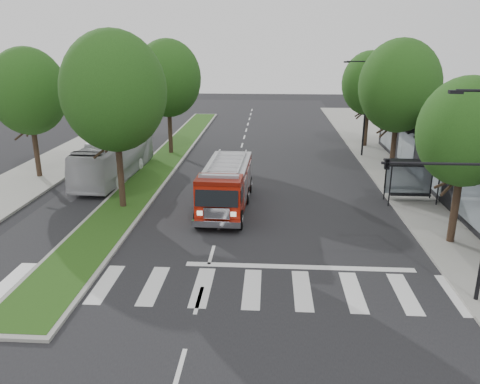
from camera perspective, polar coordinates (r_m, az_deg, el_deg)
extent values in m
plane|color=black|center=(21.92, -3.49, -7.65)|extent=(140.00, 140.00, 0.00)
cube|color=gray|center=(32.61, 21.18, -0.04)|extent=(5.00, 80.00, 0.15)
cube|color=gray|center=(35.45, -25.33, 0.81)|extent=(5.00, 80.00, 0.15)
cube|color=gray|center=(39.70, -8.97, 4.03)|extent=(3.00, 50.00, 0.14)
cube|color=#224112|center=(39.69, -8.97, 4.13)|extent=(2.60, 49.50, 0.02)
cylinder|color=black|center=(29.14, 17.83, 0.69)|extent=(0.08, 0.08, 2.50)
cylinder|color=black|center=(29.96, 23.03, 0.57)|extent=(0.08, 0.08, 2.50)
cylinder|color=black|center=(30.26, 17.31, 1.36)|extent=(0.08, 0.08, 2.50)
cylinder|color=black|center=(31.05, 22.33, 1.23)|extent=(0.08, 0.08, 2.50)
cube|color=black|center=(29.74, 20.42, 3.36)|extent=(3.20, 1.60, 0.12)
cube|color=#8C99A5|center=(30.70, 19.81, 1.44)|extent=(2.80, 0.04, 1.80)
cube|color=black|center=(30.27, 20.01, -0.30)|extent=(2.40, 0.40, 0.08)
cylinder|color=black|center=(24.59, 24.73, -1.75)|extent=(0.36, 0.36, 3.74)
ellipsoid|color=#17330E|center=(23.72, 25.87, 6.61)|extent=(4.40, 4.40, 5.06)
cylinder|color=black|center=(35.53, 18.18, 5.24)|extent=(0.36, 0.36, 4.40)
ellipsoid|color=#17330E|center=(34.91, 18.87, 12.13)|extent=(5.60, 5.60, 6.44)
cylinder|color=black|center=(45.14, 15.13, 7.77)|extent=(0.36, 0.36, 3.96)
ellipsoid|color=#17330E|center=(44.67, 15.53, 12.66)|extent=(5.00, 5.00, 5.75)
cylinder|color=black|center=(27.94, -14.38, 2.54)|extent=(0.36, 0.36, 4.62)
ellipsoid|color=#17330E|center=(27.14, -15.12, 11.76)|extent=(5.80, 5.80, 6.67)
cylinder|color=black|center=(41.18, -8.52, 7.57)|extent=(0.36, 0.36, 4.40)
ellipsoid|color=#17330E|center=(40.64, -8.80, 13.55)|extent=(5.60, 5.60, 6.44)
cylinder|color=black|center=(36.45, -23.59, 4.76)|extent=(0.36, 0.36, 4.18)
ellipsoid|color=#17330E|center=(35.85, -24.41, 11.12)|extent=(5.20, 5.20, 5.98)
cube|color=black|center=(17.32, 24.82, 11.01)|extent=(0.45, 0.20, 0.12)
cylinder|color=black|center=(17.64, 23.19, 3.19)|extent=(4.00, 0.10, 0.10)
imported|color=black|center=(17.22, 17.38, 2.11)|extent=(0.18, 0.22, 1.10)
cylinder|color=black|center=(40.77, 15.03, 9.63)|extent=(0.16, 0.16, 8.00)
cylinder|color=black|center=(40.27, 14.18, 15.19)|extent=(1.80, 0.10, 0.10)
cube|color=black|center=(40.12, 12.87, 15.20)|extent=(0.45, 0.20, 0.12)
cube|color=#650E05|center=(27.74, -1.67, -0.96)|extent=(2.67, 8.12, 0.24)
cube|color=#9B1608|center=(28.16, -1.49, 1.48)|extent=(2.60, 6.21, 1.92)
cube|color=#9B1608|center=(24.63, -2.55, -0.97)|extent=(2.45, 1.80, 2.01)
cube|color=#B2B2B7|center=(27.90, -1.51, 3.46)|extent=(2.60, 6.21, 0.11)
cylinder|color=#B2B2B7|center=(27.97, -3.27, 3.88)|extent=(0.29, 5.75, 0.10)
cylinder|color=#B2B2B7|center=(27.76, 0.26, 3.80)|extent=(0.29, 5.75, 0.10)
cube|color=silver|center=(23.93, -2.88, -3.88)|extent=(2.50, 0.42, 0.34)
cube|color=#8C99A5|center=(24.25, -2.59, 1.93)|extent=(2.12, 0.41, 0.17)
cylinder|color=black|center=(24.87, -5.13, -3.19)|extent=(0.37, 1.06, 1.05)
cylinder|color=black|center=(24.57, -0.06, -3.38)|extent=(0.37, 1.06, 1.05)
cylinder|color=black|center=(28.60, -3.67, -0.30)|extent=(0.37, 1.06, 1.05)
cylinder|color=black|center=(28.34, 0.74, -0.44)|extent=(0.37, 1.06, 1.05)
cylinder|color=black|center=(30.77, -2.99, 1.03)|extent=(0.37, 1.06, 1.05)
cylinder|color=black|center=(30.53, 1.10, 0.91)|extent=(0.37, 1.06, 1.05)
imported|color=silver|center=(34.90, -15.01, 4.10)|extent=(2.97, 10.75, 2.97)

